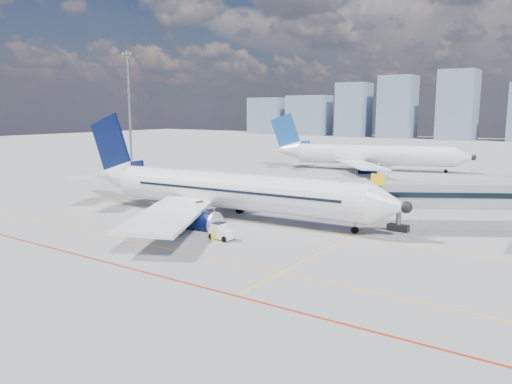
{
  "coord_description": "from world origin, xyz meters",
  "views": [
    {
      "loc": [
        33.78,
        -38.26,
        12.7
      ],
      "look_at": [
        3.85,
        5.26,
        4.0
      ],
      "focal_mm": 35.0,
      "sensor_mm": 36.0,
      "label": 1
    }
  ],
  "objects_px": {
    "belt_loader": "(182,212)",
    "ramp_worker": "(213,236)",
    "main_aircraft": "(222,190)",
    "second_aircraft": "(365,155)",
    "baggage_tug": "(221,232)",
    "cargo_dolly": "(166,225)"
  },
  "relations": [
    {
      "from": "baggage_tug",
      "to": "second_aircraft",
      "type": "bearing_deg",
      "value": 104.64
    },
    {
      "from": "second_aircraft",
      "to": "belt_loader",
      "type": "xyz_separation_m",
      "value": [
        0.36,
        -57.58,
        -2.58
      ]
    },
    {
      "from": "main_aircraft",
      "to": "second_aircraft",
      "type": "height_order",
      "value": "main_aircraft"
    },
    {
      "from": "baggage_tug",
      "to": "ramp_worker",
      "type": "height_order",
      "value": "baggage_tug"
    },
    {
      "from": "second_aircraft",
      "to": "ramp_worker",
      "type": "distance_m",
      "value": 66.05
    },
    {
      "from": "belt_loader",
      "to": "ramp_worker",
      "type": "relative_size",
      "value": 3.86
    },
    {
      "from": "main_aircraft",
      "to": "baggage_tug",
      "type": "bearing_deg",
      "value": -56.28
    },
    {
      "from": "second_aircraft",
      "to": "ramp_worker",
      "type": "bearing_deg",
      "value": -96.28
    },
    {
      "from": "belt_loader",
      "to": "ramp_worker",
      "type": "xyz_separation_m",
      "value": [
        11.0,
        -7.44,
        0.16
      ]
    },
    {
      "from": "baggage_tug",
      "to": "ramp_worker",
      "type": "xyz_separation_m",
      "value": [
        0.46,
        -1.77,
        -0.01
      ]
    },
    {
      "from": "main_aircraft",
      "to": "ramp_worker",
      "type": "relative_size",
      "value": 27.79
    },
    {
      "from": "cargo_dolly",
      "to": "belt_loader",
      "type": "xyz_separation_m",
      "value": [
        -4.69,
        7.44,
        -0.39
      ]
    },
    {
      "from": "baggage_tug",
      "to": "ramp_worker",
      "type": "relative_size",
      "value": 1.58
    },
    {
      "from": "second_aircraft",
      "to": "baggage_tug",
      "type": "bearing_deg",
      "value": -96.42
    },
    {
      "from": "second_aircraft",
      "to": "baggage_tug",
      "type": "xyz_separation_m",
      "value": [
        10.89,
        -63.25,
        -2.42
      ]
    },
    {
      "from": "main_aircraft",
      "to": "second_aircraft",
      "type": "relative_size",
      "value": 1.04
    },
    {
      "from": "second_aircraft",
      "to": "ramp_worker",
      "type": "relative_size",
      "value": 26.6
    },
    {
      "from": "second_aircraft",
      "to": "cargo_dolly",
      "type": "bearing_deg",
      "value": -101.74
    },
    {
      "from": "cargo_dolly",
      "to": "second_aircraft",
      "type": "bearing_deg",
      "value": 91.82
    },
    {
      "from": "baggage_tug",
      "to": "cargo_dolly",
      "type": "relative_size",
      "value": 0.72
    },
    {
      "from": "ramp_worker",
      "to": "baggage_tug",
      "type": "bearing_deg",
      "value": 48.42
    },
    {
      "from": "second_aircraft",
      "to": "cargo_dolly",
      "type": "height_order",
      "value": "second_aircraft"
    }
  ]
}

